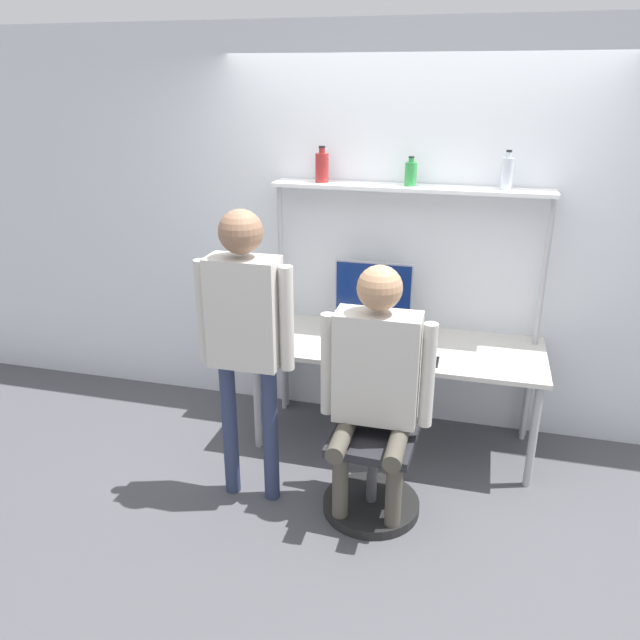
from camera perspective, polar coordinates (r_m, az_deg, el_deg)
The scene contains 13 objects.
ground_plane at distance 4.13m, azimuth 5.87°, elevation -13.59°, with size 12.00×12.00×0.00m, color #4C4C51.
wall_back at distance 4.29m, azimuth 8.23°, elevation 7.54°, with size 8.00×0.06×2.70m.
desk at distance 4.14m, azimuth 7.06°, elevation -3.08°, with size 1.87×0.73×0.72m.
shelf_unit at distance 4.12m, azimuth 8.03°, elevation 8.31°, with size 1.78×0.23×1.71m.
monitor at distance 4.25m, azimuth 4.89°, elevation 2.53°, with size 0.53×0.17×0.48m.
laptop at distance 3.94m, azimuth 6.82°, elevation -2.39°, with size 0.35×0.21×0.20m.
cell_phone at distance 3.89m, azimuth 10.29°, elevation -3.76°, with size 0.07×0.15×0.01m.
office_chair at distance 3.68m, azimuth 4.96°, elevation -12.78°, with size 0.56×0.56×0.95m.
person_seated at distance 3.35m, azimuth 5.11°, elevation -4.89°, with size 0.62×0.48×1.47m.
person_standing at distance 3.40m, azimuth -6.88°, elevation -0.23°, with size 0.55×0.23×1.73m.
bottle_red at distance 4.16m, azimuth 0.18°, elevation 13.82°, with size 0.09×0.09×0.23m.
bottle_green at distance 4.05m, azimuth 8.23°, elevation 13.13°, with size 0.07×0.07×0.18m.
bottle_clear at distance 4.03m, azimuth 16.72°, elevation 12.75°, with size 0.07×0.07×0.24m.
Camera 1 is at (0.45, -3.36, 2.35)m, focal length 35.00 mm.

